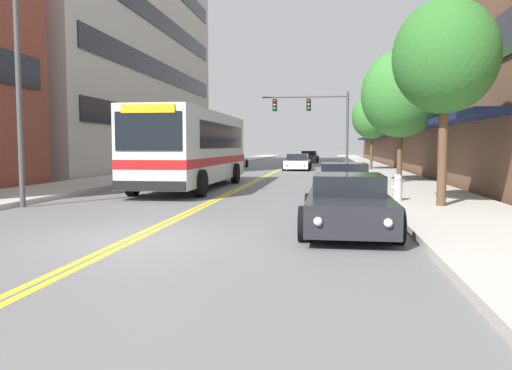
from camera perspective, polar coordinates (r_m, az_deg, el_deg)
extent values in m
plane|color=slate|center=(46.50, 3.58, 2.17)|extent=(240.00, 240.00, 0.00)
cube|color=#B2ADA5|center=(47.64, -5.12, 2.31)|extent=(3.46, 106.00, 0.16)
cube|color=#B2ADA5|center=(46.46, 12.51, 2.17)|extent=(3.46, 106.00, 0.16)
cube|color=yellow|center=(46.51, 3.46, 2.17)|extent=(0.14, 106.00, 0.01)
cube|color=yellow|center=(46.49, 3.71, 2.17)|extent=(0.14, 106.00, 0.01)
cube|color=black|center=(40.74, -10.39, 7.19)|extent=(0.08, 27.47, 1.40)
cube|color=black|center=(41.11, -10.46, 12.55)|extent=(0.08, 27.47, 1.40)
cube|color=black|center=(41.83, -10.54, 17.77)|extent=(0.08, 27.47, 1.40)
cube|color=brown|center=(47.31, 19.89, 7.11)|extent=(8.00, 68.00, 8.51)
cube|color=navy|center=(46.57, 14.33, 5.61)|extent=(1.10, 61.20, 0.24)
cube|color=black|center=(46.74, 15.01, 8.51)|extent=(0.08, 61.20, 1.40)
cube|color=silver|center=(21.99, -7.17, 4.34)|extent=(2.54, 10.94, 2.92)
cube|color=#B21919|center=(22.00, -7.16, 2.82)|extent=(2.56, 10.96, 0.32)
cube|color=black|center=(22.52, -6.81, 5.53)|extent=(2.57, 8.53, 1.05)
cube|color=black|center=(16.77, -12.22, 6.05)|extent=(2.29, 0.04, 1.28)
cube|color=yellow|center=(16.80, -12.28, 8.54)|extent=(1.83, 0.06, 0.28)
cube|color=black|center=(16.79, -12.15, -0.11)|extent=(2.49, 0.08, 0.32)
cylinder|color=black|center=(18.93, -13.94, 0.27)|extent=(0.30, 1.00, 1.00)
cylinder|color=black|center=(18.11, -6.30, 0.19)|extent=(0.30, 1.00, 1.00)
cylinder|color=black|center=(25.27, -8.17, 1.37)|extent=(0.30, 1.00, 1.00)
cylinder|color=black|center=(24.66, -2.36, 1.34)|extent=(0.30, 1.00, 1.00)
cube|color=beige|center=(43.14, -2.66, 2.59)|extent=(1.86, 4.77, 0.55)
cube|color=black|center=(43.32, -2.62, 3.26)|extent=(1.60, 2.10, 0.45)
cylinder|color=black|center=(41.89, -4.33, 2.34)|extent=(0.22, 0.62, 0.62)
cylinder|color=black|center=(41.52, -1.76, 2.33)|extent=(0.22, 0.62, 0.62)
cylinder|color=black|center=(44.78, -3.50, 2.48)|extent=(0.22, 0.62, 0.62)
cylinder|color=black|center=(44.43, -1.09, 2.47)|extent=(0.22, 0.62, 0.62)
sphere|color=silver|center=(40.92, -4.20, 2.52)|extent=(0.16, 0.16, 0.16)
sphere|color=silver|center=(40.66, -2.41, 2.52)|extent=(0.16, 0.16, 0.16)
cube|color=red|center=(45.62, -2.92, 2.72)|extent=(0.18, 0.04, 0.10)
cube|color=red|center=(45.38, -1.25, 2.72)|extent=(0.18, 0.04, 0.10)
cube|color=#B7B7BC|center=(34.93, -5.34, 2.19)|extent=(1.93, 4.02, 0.61)
cube|color=black|center=(35.07, -5.28, 3.04)|extent=(1.66, 1.77, 0.42)
cylinder|color=black|center=(33.99, -7.45, 1.83)|extent=(0.22, 0.62, 0.62)
cylinder|color=black|center=(33.50, -4.19, 1.82)|extent=(0.22, 0.62, 0.62)
cylinder|color=black|center=(36.39, -6.39, 2.01)|extent=(0.22, 0.62, 0.62)
cylinder|color=black|center=(35.94, -3.33, 2.00)|extent=(0.22, 0.62, 0.62)
sphere|color=silver|center=(33.14, -7.30, 2.11)|extent=(0.16, 0.16, 0.16)
sphere|color=silver|center=(32.80, -5.02, 2.10)|extent=(0.16, 0.16, 0.16)
cube|color=red|center=(37.06, -5.65, 2.36)|extent=(0.18, 0.04, 0.10)
cube|color=red|center=(36.75, -3.54, 2.36)|extent=(0.18, 0.04, 0.10)
cube|color=#232328|center=(10.98, 10.47, -2.65)|extent=(1.71, 4.32, 0.61)
cube|color=black|center=(11.10, 10.47, 0.12)|extent=(1.47, 1.90, 0.43)
cylinder|color=black|center=(9.68, 5.53, -4.44)|extent=(0.22, 0.69, 0.69)
cylinder|color=black|center=(9.76, 15.93, -4.52)|extent=(0.22, 0.69, 0.69)
cylinder|color=black|center=(12.33, 6.14, -2.53)|extent=(0.22, 0.69, 0.69)
cylinder|color=black|center=(12.39, 14.30, -2.61)|extent=(0.22, 0.69, 0.69)
sphere|color=silver|center=(8.81, 7.09, -4.15)|extent=(0.16, 0.16, 0.16)
sphere|color=silver|center=(8.87, 14.88, -4.21)|extent=(0.16, 0.16, 0.16)
cube|color=red|center=(13.13, 7.42, -1.33)|extent=(0.18, 0.04, 0.10)
cube|color=red|center=(13.17, 12.80, -1.39)|extent=(0.18, 0.04, 0.10)
cube|color=#475675|center=(17.74, 10.01, -0.02)|extent=(1.83, 4.04, 0.61)
cube|color=black|center=(17.87, 10.02, 1.74)|extent=(1.58, 1.78, 0.47)
cylinder|color=black|center=(16.50, 6.87, -0.88)|extent=(0.22, 0.63, 0.63)
cylinder|color=black|center=(16.56, 13.38, -0.95)|extent=(0.22, 0.63, 0.63)
cylinder|color=black|center=(19.00, 7.06, -0.19)|extent=(0.22, 0.63, 0.63)
cylinder|color=black|center=(19.05, 12.72, -0.25)|extent=(0.22, 0.63, 0.63)
sphere|color=silver|center=(15.69, 7.89, -0.45)|extent=(0.16, 0.16, 0.16)
sphere|color=silver|center=(15.74, 12.57, -0.50)|extent=(0.16, 0.16, 0.16)
cube|color=red|center=(19.75, 7.93, 0.55)|extent=(0.18, 0.04, 0.10)
cube|color=red|center=(19.79, 11.75, 0.50)|extent=(0.18, 0.04, 0.10)
cube|color=#38383D|center=(56.98, 6.06, 3.06)|extent=(1.86, 4.02, 0.63)
cube|color=black|center=(57.13, 6.07, 3.64)|extent=(1.60, 1.77, 0.52)
cylinder|color=black|center=(55.78, 5.03, 2.87)|extent=(0.22, 0.64, 0.64)
cylinder|color=black|center=(55.71, 6.98, 2.85)|extent=(0.22, 0.64, 0.64)
cylinder|color=black|center=(58.27, 5.17, 2.93)|extent=(0.22, 0.64, 0.64)
cylinder|color=black|center=(58.20, 7.04, 2.91)|extent=(0.22, 0.64, 0.64)
sphere|color=silver|center=(54.98, 5.29, 3.05)|extent=(0.16, 0.16, 0.16)
sphere|color=silver|center=(54.93, 6.65, 3.04)|extent=(0.16, 0.16, 0.16)
cube|color=red|center=(59.02, 5.48, 3.14)|extent=(0.18, 0.04, 0.10)
cube|color=red|center=(58.97, 6.79, 3.13)|extent=(0.18, 0.04, 0.10)
cube|color=white|center=(38.98, 4.76, 2.40)|extent=(1.82, 4.75, 0.58)
cube|color=black|center=(39.16, 4.78, 3.20)|extent=(1.57, 2.09, 0.50)
cylinder|color=black|center=(37.59, 3.20, 2.10)|extent=(0.22, 0.61, 0.61)
cylinder|color=black|center=(37.47, 6.04, 2.07)|extent=(0.22, 0.61, 0.61)
cylinder|color=black|center=(40.52, 3.57, 2.27)|extent=(0.22, 0.61, 0.61)
cylinder|color=black|center=(40.41, 6.21, 2.24)|extent=(0.22, 0.61, 0.61)
sphere|color=silver|center=(36.64, 3.53, 2.32)|extent=(0.16, 0.16, 0.16)
sphere|color=silver|center=(36.56, 5.52, 2.31)|extent=(0.16, 0.16, 0.16)
cube|color=red|center=(41.40, 4.06, 2.56)|extent=(0.18, 0.04, 0.10)
cube|color=red|center=(41.33, 5.87, 2.55)|extent=(0.18, 0.04, 0.10)
cube|color=black|center=(64.08, 6.24, 3.19)|extent=(1.85, 4.21, 0.60)
cube|color=black|center=(64.24, 6.25, 3.66)|extent=(1.59, 1.85, 0.44)
cylinder|color=black|center=(62.83, 5.33, 3.03)|extent=(0.22, 0.61, 0.61)
cylinder|color=black|center=(62.76, 7.06, 3.01)|extent=(0.22, 0.61, 0.61)
cylinder|color=black|center=(65.43, 5.45, 3.08)|extent=(0.22, 0.61, 0.61)
cylinder|color=black|center=(65.36, 7.11, 3.06)|extent=(0.22, 0.61, 0.61)
sphere|color=silver|center=(61.99, 5.57, 3.18)|extent=(0.16, 0.16, 0.16)
sphere|color=silver|center=(61.94, 6.77, 3.17)|extent=(0.16, 0.16, 0.16)
cube|color=red|center=(66.22, 5.73, 3.26)|extent=(0.18, 0.04, 0.10)
cube|color=red|center=(66.18, 6.88, 3.25)|extent=(0.18, 0.04, 0.10)
cylinder|color=#47474C|center=(38.72, 10.40, 6.06)|extent=(0.18, 0.18, 5.96)
cylinder|color=#47474C|center=(38.91, 5.57, 9.99)|extent=(6.53, 0.11, 0.11)
cube|color=black|center=(38.84, 6.05, 9.11)|extent=(0.34, 0.26, 0.92)
sphere|color=red|center=(38.70, 6.04, 9.54)|extent=(0.18, 0.18, 0.18)
sphere|color=yellow|center=(38.68, 6.04, 9.13)|extent=(0.18, 0.18, 0.18)
sphere|color=green|center=(38.66, 6.03, 8.72)|extent=(0.18, 0.18, 0.18)
cylinder|color=black|center=(38.89, 6.05, 9.89)|extent=(0.02, 0.02, 0.14)
cube|color=black|center=(39.03, 2.16, 9.11)|extent=(0.34, 0.26, 0.92)
sphere|color=red|center=(38.90, 2.14, 9.53)|extent=(0.18, 0.18, 0.18)
sphere|color=yellow|center=(38.87, 2.14, 9.13)|extent=(0.18, 0.18, 0.18)
sphere|color=green|center=(38.85, 2.14, 8.72)|extent=(0.18, 0.18, 0.18)
cylinder|color=black|center=(39.08, 2.17, 9.88)|extent=(0.02, 0.02, 0.14)
cylinder|color=#47474C|center=(16.71, -25.58, 12.67)|extent=(0.16, 0.16, 8.70)
cylinder|color=brown|center=(14.95, 20.53, 3.37)|extent=(0.26, 0.26, 2.93)
ellipsoid|color=#2D6B28|center=(15.15, 20.82, 13.58)|extent=(2.87, 2.87, 3.16)
cylinder|color=brown|center=(24.33, 16.09, 3.32)|extent=(0.25, 0.25, 2.54)
ellipsoid|color=#387F33|center=(24.45, 16.23, 9.96)|extent=(3.67, 3.67, 4.03)
cylinder|color=brown|center=(37.50, 13.05, 3.74)|extent=(0.20, 0.20, 2.57)
ellipsoid|color=#387F33|center=(37.56, 13.12, 7.59)|extent=(2.91, 2.91, 3.20)
cylinder|color=#B7B7BC|center=(16.00, 15.90, -0.60)|extent=(0.27, 0.27, 0.62)
sphere|color=#B7B7BC|center=(15.98, 15.93, 0.75)|extent=(0.25, 0.25, 0.25)
cylinder|color=#B7B7BC|center=(15.98, 15.28, -0.35)|extent=(0.08, 0.12, 0.12)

